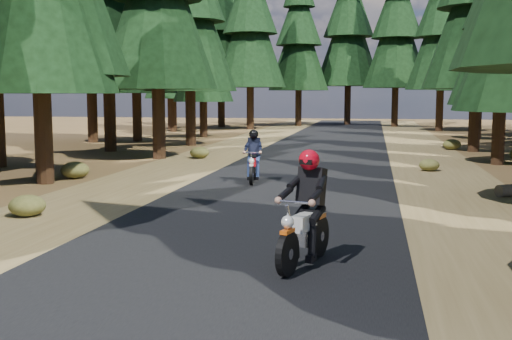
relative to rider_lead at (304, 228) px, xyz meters
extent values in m
plane|color=#4D391B|center=(-1.35, 1.71, -0.60)|extent=(120.00, 120.00, 0.00)
cube|color=black|center=(-1.35, 6.71, -0.60)|extent=(6.00, 100.00, 0.01)
cube|color=brown|center=(-5.95, 6.71, -0.60)|extent=(3.20, 100.00, 0.01)
cube|color=brown|center=(3.25, 6.71, -0.60)|extent=(3.20, 100.00, 0.01)
cylinder|color=black|center=(-8.60, 7.88, 2.07)|extent=(0.51, 0.51, 5.34)
cylinder|color=black|center=(-9.05, 8.67, 2.61)|extent=(0.56, 0.56, 6.43)
cylinder|color=black|center=(-7.70, 15.60, 2.26)|extent=(0.53, 0.53, 5.72)
cone|color=black|center=(-7.70, 15.60, 5.83)|extent=(4.86, 4.86, 7.15)
cylinder|color=black|center=(5.63, 15.78, 1.65)|extent=(0.48, 0.48, 4.51)
cone|color=black|center=(5.63, 15.78, 4.47)|extent=(3.83, 3.83, 5.64)
cylinder|color=black|center=(-11.11, 18.56, 2.58)|extent=(0.55, 0.55, 6.37)
cylinder|color=black|center=(-8.34, 22.46, 2.22)|extent=(0.53, 0.53, 5.64)
cone|color=black|center=(-8.34, 22.46, 5.74)|extent=(4.79, 4.79, 7.05)
cylinder|color=black|center=(5.58, 21.44, 2.31)|extent=(0.53, 0.53, 5.83)
cone|color=black|center=(5.58, 21.44, 5.96)|extent=(4.95, 4.95, 7.29)
cylinder|color=black|center=(-12.21, 24.93, 2.12)|extent=(0.52, 0.52, 5.45)
cone|color=black|center=(-12.21, 24.93, 5.53)|extent=(4.63, 4.63, 6.81)
cylinder|color=black|center=(-9.47, 29.16, 1.61)|extent=(0.48, 0.48, 4.42)
cone|color=black|center=(-9.47, 29.16, 4.37)|extent=(3.76, 3.76, 5.52)
cone|color=black|center=(-9.47, 29.16, 6.36)|extent=(2.87, 2.87, 3.98)
cylinder|color=black|center=(7.00, 30.12, 2.28)|extent=(0.53, 0.53, 5.76)
cone|color=black|center=(7.00, 30.12, 5.88)|extent=(4.90, 4.90, 7.21)
cylinder|color=black|center=(-13.14, 34.48, 1.77)|extent=(0.49, 0.49, 4.75)
cone|color=black|center=(-13.14, 34.48, 4.74)|extent=(4.04, 4.04, 5.93)
cone|color=black|center=(-13.14, 34.48, 6.88)|extent=(3.09, 3.09, 4.27)
cylinder|color=black|center=(-14.35, 23.71, 2.60)|extent=(0.56, 0.56, 6.40)
cone|color=black|center=(-14.35, 23.71, 6.60)|extent=(5.44, 5.44, 8.00)
cylinder|color=black|center=(-8.35, 38.71, 2.60)|extent=(0.56, 0.56, 6.40)
cone|color=black|center=(-8.35, 38.71, 6.60)|extent=(5.44, 5.44, 8.00)
cylinder|color=black|center=(5.65, 38.71, 2.40)|extent=(0.54, 0.54, 6.00)
cone|color=black|center=(5.65, 38.71, 6.15)|extent=(5.10, 5.10, 7.50)
cylinder|color=black|center=(-11.35, 41.71, 2.80)|extent=(0.57, 0.57, 6.80)
cone|color=black|center=(-11.35, 41.71, 7.05)|extent=(5.78, 5.78, 8.50)
cylinder|color=black|center=(8.65, 41.71, 2.60)|extent=(0.56, 0.56, 6.40)
cone|color=black|center=(8.65, 41.71, 6.60)|extent=(5.44, 5.44, 8.00)
cylinder|color=black|center=(-5.35, 44.71, 2.40)|extent=(0.54, 0.54, 6.00)
cone|color=black|center=(-5.35, 44.71, 6.15)|extent=(5.10, 5.10, 7.50)
cone|color=black|center=(-5.35, 44.71, 8.85)|extent=(3.90, 3.90, 5.40)
cylinder|color=black|center=(2.65, 44.71, 2.60)|extent=(0.56, 0.56, 6.40)
cone|color=black|center=(2.65, 44.71, 6.60)|extent=(5.44, 5.44, 8.00)
cone|color=black|center=(2.65, 44.71, 9.48)|extent=(4.16, 4.16, 5.76)
cylinder|color=black|center=(-1.35, 47.71, 2.80)|extent=(0.57, 0.57, 6.80)
cone|color=black|center=(-1.35, 47.71, 7.05)|extent=(5.78, 5.78, 8.50)
cone|color=black|center=(-1.35, 47.71, 10.11)|extent=(4.42, 4.42, 6.12)
cylinder|color=black|center=(-14.35, 37.71, 2.20)|extent=(0.52, 0.52, 5.60)
cone|color=black|center=(-14.35, 37.71, 5.70)|extent=(4.76, 4.76, 7.00)
cone|color=black|center=(-14.35, 37.71, 8.22)|extent=(3.64, 3.64, 5.04)
ellipsoid|color=#474C1E|center=(-6.37, 2.99, -0.37)|extent=(0.78, 0.78, 0.47)
ellipsoid|color=#474C1E|center=(-8.26, 9.11, -0.33)|extent=(0.89, 0.89, 0.53)
ellipsoid|color=#474C1E|center=(4.71, 22.28, -0.34)|extent=(0.86, 0.86, 0.51)
ellipsoid|color=#474C1E|center=(2.92, 13.18, -0.39)|extent=(0.70, 0.70, 0.42)
ellipsoid|color=#474C1E|center=(-6.11, 16.05, -0.36)|extent=(0.80, 0.80, 0.48)
cube|color=black|center=(0.00, 0.00, 0.61)|extent=(0.45, 0.34, 0.58)
sphere|color=red|center=(0.00, 0.00, 1.04)|extent=(0.40, 0.40, 0.32)
cube|color=black|center=(-2.52, 9.13, 0.48)|extent=(0.37, 0.25, 0.51)
sphere|color=black|center=(-2.52, 9.13, 0.85)|extent=(0.31, 0.31, 0.29)
camera|label=1|loc=(1.02, -9.62, 2.03)|focal=45.00mm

